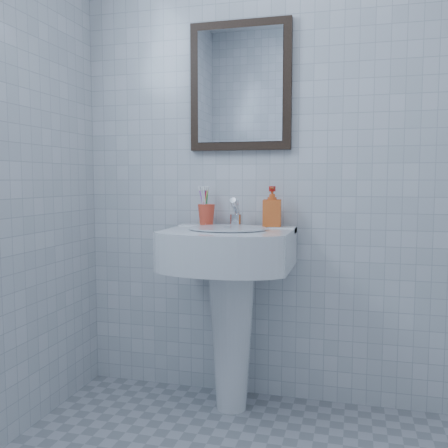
# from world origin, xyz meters

# --- Properties ---
(wall_back) EXTENTS (2.20, 0.02, 2.50)m
(wall_back) POSITION_xyz_m (0.00, 1.20, 1.25)
(wall_back) COLOR silver
(wall_back) RESTS_ON ground
(washbasin) EXTENTS (0.57, 0.42, 0.88)m
(washbasin) POSITION_xyz_m (-0.28, 0.99, 0.59)
(washbasin) COLOR white
(washbasin) RESTS_ON ground
(faucet) EXTENTS (0.06, 0.12, 0.14)m
(faucet) POSITION_xyz_m (-0.28, 1.09, 0.93)
(faucet) COLOR silver
(faucet) RESTS_ON washbasin
(toothbrush_cup) EXTENTS (0.10, 0.10, 0.10)m
(toothbrush_cup) POSITION_xyz_m (-0.44, 1.11, 0.92)
(toothbrush_cup) COLOR red
(toothbrush_cup) RESTS_ON washbasin
(soap_dispenser) EXTENTS (0.09, 0.10, 0.19)m
(soap_dispenser) POSITION_xyz_m (-0.11, 1.11, 0.97)
(soap_dispenser) COLOR red
(soap_dispenser) RESTS_ON washbasin
(wall_mirror) EXTENTS (0.50, 0.04, 0.62)m
(wall_mirror) POSITION_xyz_m (-0.28, 1.18, 1.55)
(wall_mirror) COLOR black
(wall_mirror) RESTS_ON wall_back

